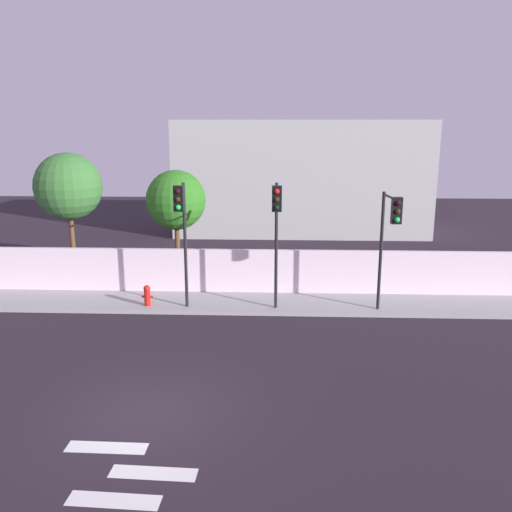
% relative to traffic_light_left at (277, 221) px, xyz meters
% --- Properties ---
extents(ground_plane, '(80.00, 80.00, 0.00)m').
position_rel_traffic_light_left_xyz_m(ground_plane, '(-3.13, -7.02, -3.60)').
color(ground_plane, '#261E27').
extents(sidewalk, '(36.00, 2.40, 0.15)m').
position_rel_traffic_light_left_xyz_m(sidewalk, '(-3.13, 1.18, -3.52)').
color(sidewalk, '#989898').
rests_on(sidewalk, ground).
extents(perimeter_wall, '(36.00, 0.18, 1.80)m').
position_rel_traffic_light_left_xyz_m(perimeter_wall, '(-3.13, 2.47, -2.55)').
color(perimeter_wall, silver).
rests_on(perimeter_wall, sidewalk).
extents(traffic_light_left, '(0.34, 1.23, 4.74)m').
position_rel_traffic_light_left_xyz_m(traffic_light_left, '(0.00, 0.00, 0.00)').
color(traffic_light_left, black).
rests_on(traffic_light_left, sidewalk).
extents(traffic_light_center, '(0.34, 1.26, 4.73)m').
position_rel_traffic_light_left_xyz_m(traffic_light_center, '(-3.40, -0.01, -0.01)').
color(traffic_light_center, black).
rests_on(traffic_light_center, sidewalk).
extents(traffic_light_right, '(0.40, 1.76, 4.44)m').
position_rel_traffic_light_left_xyz_m(traffic_light_right, '(3.94, -0.30, -0.18)').
color(traffic_light_right, black).
rests_on(traffic_light_right, sidewalk).
extents(fire_hydrant, '(0.44, 0.26, 0.81)m').
position_rel_traffic_light_left_xyz_m(fire_hydrant, '(-4.93, 0.56, -3.01)').
color(fire_hydrant, red).
rests_on(fire_hydrant, sidewalk).
extents(roadside_tree_midleft, '(2.85, 2.85, 5.79)m').
position_rel_traffic_light_left_xyz_m(roadside_tree_midleft, '(-8.88, 3.64, 0.75)').
color(roadside_tree_midleft, brown).
rests_on(roadside_tree_midleft, ground).
extents(roadside_tree_midright, '(2.53, 2.53, 5.07)m').
position_rel_traffic_light_left_xyz_m(roadside_tree_midright, '(-4.28, 3.64, 0.19)').
color(roadside_tree_midright, brown).
rests_on(roadside_tree_midright, ground).
extents(low_building_distant, '(15.90, 6.00, 7.17)m').
position_rel_traffic_light_left_xyz_m(low_building_distant, '(1.51, 16.47, -0.01)').
color(low_building_distant, '#AEAEAE').
rests_on(low_building_distant, ground).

